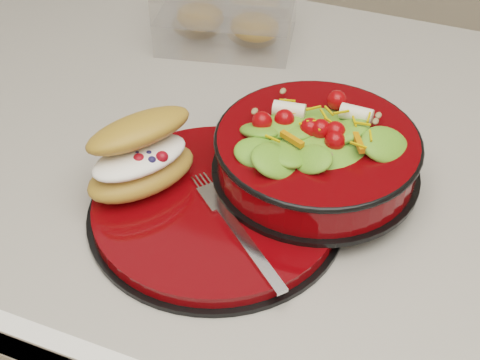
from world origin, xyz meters
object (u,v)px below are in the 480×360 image
at_px(croissant, 143,156).
at_px(pastry_box, 227,12).
at_px(salad_bowl, 317,147).
at_px(dinner_plate, 216,208).
at_px(island_counter, 294,355).
at_px(fork, 238,231).

distance_m(croissant, pastry_box, 0.36).
bearing_deg(salad_bowl, dinner_plate, -134.38).
bearing_deg(island_counter, fork, -97.31).
distance_m(dinner_plate, croissant, 0.10).
bearing_deg(salad_bowl, fork, -110.56).
bearing_deg(croissant, island_counter, -12.06).
relative_size(croissant, fork, 1.14).
xyz_separation_m(island_counter, pastry_box, (-0.20, 0.20, 0.49)).
distance_m(island_counter, pastry_box, 0.57).
height_order(island_counter, croissant, croissant).
bearing_deg(salad_bowl, island_counter, 107.46).
relative_size(fork, pastry_box, 0.63).
xyz_separation_m(croissant, fork, (0.12, -0.04, -0.03)).
bearing_deg(fork, pastry_box, 64.58).
xyz_separation_m(salad_bowl, pastry_box, (-0.22, 0.27, -0.01)).
bearing_deg(dinner_plate, fork, -41.38).
distance_m(dinner_plate, pastry_box, 0.38).
relative_size(island_counter, croissant, 7.82).
bearing_deg(pastry_box, fork, -78.31).
bearing_deg(island_counter, salad_bowl, -72.54).
bearing_deg(croissant, pastry_box, 40.36).
bearing_deg(fork, croissant, 114.66).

